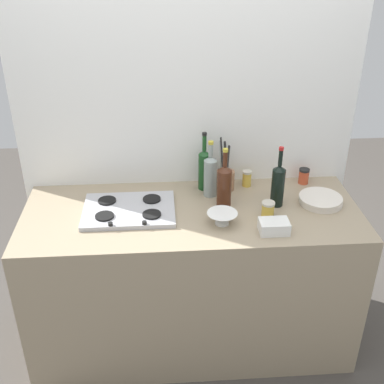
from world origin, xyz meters
The scene contains 15 objects.
ground_plane centered at (0.00, 0.00, 0.00)m, with size 6.00×6.00×0.00m, color #47423D.
counter_block centered at (0.00, 0.00, 0.45)m, with size 1.80×0.70×0.90m, color tan.
backsplash_panel centered at (0.00, 0.38, 1.07)m, with size 1.90×0.06×2.14m, color white.
stovetop_hob centered at (-0.33, 0.02, 0.91)m, with size 0.48×0.35×0.04m.
plate_stack centered at (0.71, 0.04, 0.92)m, with size 0.24×0.24×0.04m.
wine_bottle_leftmost centered at (0.11, 0.18, 1.03)m, with size 0.07×0.07×0.33m.
wine_bottle_mid_left centered at (0.18, 0.06, 1.02)m, with size 0.08×0.08×0.33m.
wine_bottle_mid_right centered at (0.46, 0.04, 1.03)m, with size 0.07×0.07×0.34m.
wine_bottle_rightmost centered at (0.09, 0.26, 1.03)m, with size 0.07×0.07×0.34m.
mixing_bowl centered at (0.14, -0.13, 0.94)m, with size 0.16×0.16×0.06m.
butter_dish centered at (0.39, -0.22, 0.93)m, with size 0.15×0.10×0.06m, color white.
utensil_crock centered at (0.21, 0.24, 0.97)m, with size 0.10×0.10×0.32m.
condiment_jar_front centered at (0.39, -0.09, 0.95)m, with size 0.07×0.07×0.09m.
condiment_jar_rear centered at (0.68, 0.28, 0.95)m, with size 0.06×0.06×0.09m.
condiment_jar_spare centered at (0.34, 0.27, 0.95)m, with size 0.05×0.05×0.09m.
Camera 1 is at (-0.16, -2.20, 2.25)m, focal length 45.53 mm.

